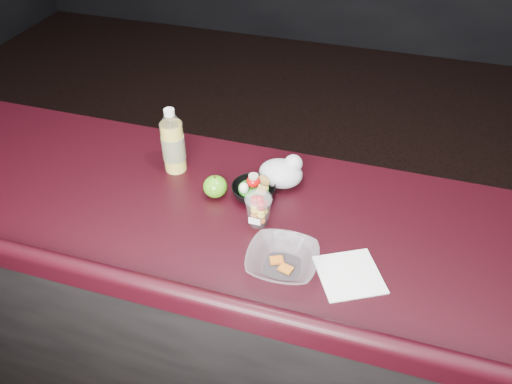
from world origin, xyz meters
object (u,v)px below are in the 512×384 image
fruit_cup (258,208)px  snack_bowl (253,190)px  lemonade_bottle (173,145)px  green_apple (215,187)px  takeout_bowl (282,261)px

fruit_cup → snack_bowl: fruit_cup is taller
lemonade_bottle → green_apple: (0.18, -0.09, -0.06)m
green_apple → snack_bowl: green_apple is taller
fruit_cup → lemonade_bottle: bearing=153.3°
green_apple → takeout_bowl: bearing=-39.6°
fruit_cup → snack_bowl: (-0.05, 0.11, -0.03)m
green_apple → snack_bowl: size_ratio=0.54×
lemonade_bottle → fruit_cup: size_ratio=2.01×
fruit_cup → takeout_bowl: fruit_cup is taller
green_apple → lemonade_bottle: bearing=152.7°
green_apple → takeout_bowl: size_ratio=0.39×
lemonade_bottle → green_apple: 0.21m
takeout_bowl → lemonade_bottle: bearing=144.8°
snack_bowl → takeout_bowl: size_ratio=0.72×
fruit_cup → green_apple: bearing=153.9°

